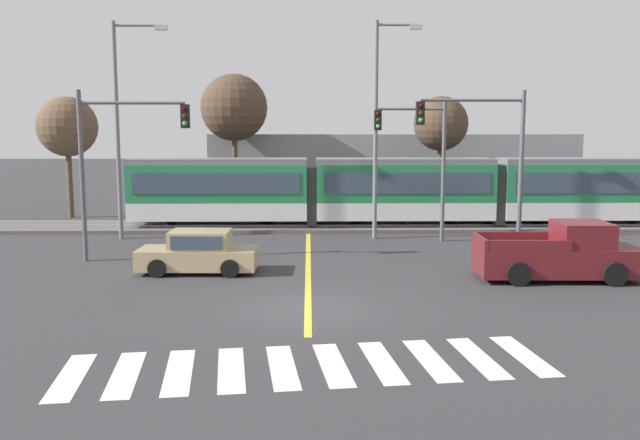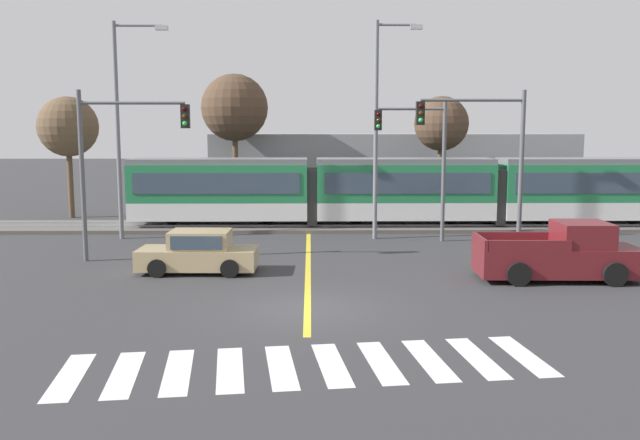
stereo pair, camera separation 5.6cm
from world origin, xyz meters
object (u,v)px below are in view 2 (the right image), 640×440
Objects in this scene: traffic_light_mid_right at (487,147)px; traffic_light_far_right at (421,149)px; sedan_crossing at (198,253)px; street_lamp_west at (122,118)px; pickup_truck at (561,255)px; traffic_light_mid_left at (117,149)px; bare_tree_east at (441,124)px; light_rail_tram at (404,189)px; bare_tree_west at (235,108)px; bare_tree_far_west at (68,127)px; street_lamp_centre at (380,119)px.

traffic_light_mid_right reaches higher than traffic_light_far_right.
sedan_crossing is 0.43× the size of street_lamp_west.
traffic_light_mid_left reaches higher than pickup_truck.
traffic_light_far_right is at bearing -106.80° from bare_tree_east.
light_rail_tram is 14.11m from sedan_crossing.
bare_tree_east is at bearing 23.62° from street_lamp_west.
traffic_light_mid_right is at bearing 13.02° from sedan_crossing.
light_rail_tram reaches higher than sedan_crossing.
traffic_light_far_right is at bearing -45.49° from bare_tree_west.
sedan_crossing is 0.64× the size of traffic_light_mid_right.
traffic_light_mid_left reaches higher than traffic_light_far_right.
traffic_light_mid_right is 24.37m from bare_tree_far_west.
street_lamp_west is 1.20× the size of bare_tree_west.
bare_tree_far_west is 0.84× the size of bare_tree_west.
traffic_light_mid_left is at bearing -101.80° from bare_tree_west.
bare_tree_far_west is at bearing 116.26° from traffic_light_mid_left.
pickup_truck is at bearing -27.63° from street_lamp_west.
pickup_truck is at bearing -66.43° from traffic_light_far_right.
street_lamp_centre is 1.43× the size of bare_tree_east.
traffic_light_mid_left is 11.86m from street_lamp_centre.
street_lamp_centre is 18.76m from bare_tree_far_west.
bare_tree_west reaches higher than sedan_crossing.
pickup_truck is 0.85× the size of traffic_light_far_right.
sedan_crossing is at bearing -129.06° from light_rail_tram.
bare_tree_east is (2.40, 7.96, 1.17)m from traffic_light_far_right.
traffic_light_mid_right is 1.03× the size of traffic_light_far_right.
sedan_crossing is 5.41m from traffic_light_mid_left.
bare_tree_west is (-7.61, 8.83, 0.74)m from street_lamp_centre.
pickup_truck is 28.23m from bare_tree_far_west.
street_lamp_centre is (-5.33, 8.80, 4.73)m from pickup_truck.
street_lamp_centre is (11.82, -0.17, -0.03)m from street_lamp_west.
street_lamp_west is (-13.47, -3.27, 3.56)m from light_rail_tram.
traffic_light_mid_right is 0.95× the size of bare_tree_far_west.
street_lamp_centre is at bearing 121.19° from pickup_truck.
traffic_light_far_right is at bearing 114.08° from traffic_light_mid_right.
street_lamp_centre reaches higher than bare_tree_east.
street_lamp_centre reaches higher than traffic_light_mid_left.
sedan_crossing is 11.77m from traffic_light_mid_right.
pickup_truck is (3.68, -12.25, -1.20)m from light_rail_tram.
street_lamp_west reaches higher than bare_tree_west.
traffic_light_mid_left is 14.66m from bare_tree_far_west.
traffic_light_mid_right is 4.58m from traffic_light_far_right.
light_rail_tram is 19.46m from bare_tree_far_west.
bare_tree_west is at bearing 5.88° from bare_tree_far_west.
pickup_truck is 11.33m from street_lamp_centre.
traffic_light_mid_right is (14.25, 0.32, 0.06)m from traffic_light_mid_left.
bare_tree_west is (2.94, 14.09, 1.98)m from traffic_light_mid_left.
traffic_light_mid_left is at bearing -63.74° from bare_tree_far_west.
sedan_crossing is 0.51× the size of bare_tree_west.
street_lamp_west is 9.29m from bare_tree_far_west.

